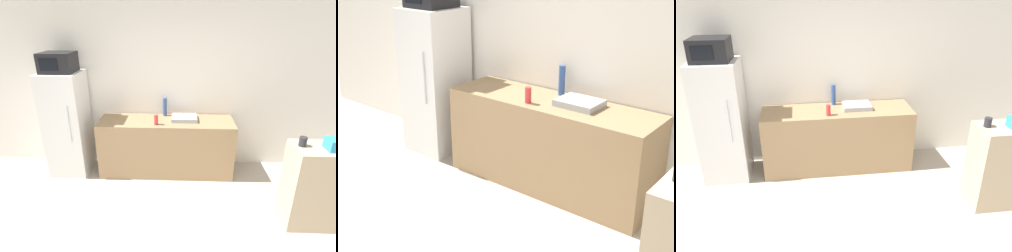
{
  "view_description": "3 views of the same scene",
  "coord_description": "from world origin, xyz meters",
  "views": [
    {
      "loc": [
        0.35,
        -1.48,
        2.37
      ],
      "look_at": [
        0.22,
        1.47,
        1.15
      ],
      "focal_mm": 28.0,
      "sensor_mm": 36.0,
      "label": 1
    },
    {
      "loc": [
        2.45,
        -1.21,
        2.29
      ],
      "look_at": [
        0.2,
        1.57,
        0.87
      ],
      "focal_mm": 50.0,
      "sensor_mm": 36.0,
      "label": 2
    },
    {
      "loc": [
        -0.31,
        -1.91,
        2.57
      ],
      "look_at": [
        0.16,
        1.6,
        0.96
      ],
      "focal_mm": 35.0,
      "sensor_mm": 36.0,
      "label": 3
    }
  ],
  "objects": [
    {
      "name": "sink_basin",
      "position": [
        0.44,
        2.34,
        0.92
      ],
      "size": [
        0.39,
        0.31,
        0.06
      ],
      "primitive_type": "cube",
      "color": "#9EA3A8",
      "rests_on": "counter"
    },
    {
      "name": "refrigerator",
      "position": [
        -1.39,
        2.28,
        0.82
      ],
      "size": [
        0.59,
        0.61,
        1.63
      ],
      "color": "silver",
      "rests_on": "ground_plane"
    },
    {
      "name": "shelf_cabinet",
      "position": [
        2.03,
        1.19,
        0.52
      ],
      "size": [
        0.76,
        0.43,
        1.03
      ],
      "primitive_type": "cube",
      "color": "tan",
      "rests_on": "ground_plane"
    },
    {
      "name": "wall_back",
      "position": [
        0.0,
        2.65,
        1.3
      ],
      "size": [
        8.0,
        0.06,
        2.6
      ],
      "primitive_type": "cube",
      "color": "white",
      "rests_on": "ground_plane"
    },
    {
      "name": "counter",
      "position": [
        0.16,
        2.3,
        0.45
      ],
      "size": [
        2.09,
        0.62,
        0.89
      ],
      "primitive_type": "cube",
      "color": "#937551",
      "rests_on": "ground_plane"
    },
    {
      "name": "jar",
      "position": [
        1.74,
        1.22,
        1.09
      ],
      "size": [
        0.08,
        0.08,
        0.11
      ],
      "primitive_type": "cylinder",
      "color": "#232328",
      "rests_on": "shelf_cabinet"
    },
    {
      "name": "microwave",
      "position": [
        -1.39,
        2.27,
        1.78
      ],
      "size": [
        0.46,
        0.42,
        0.28
      ],
      "color": "black",
      "rests_on": "refrigerator"
    },
    {
      "name": "bottle_short",
      "position": [
        0.02,
        2.12,
        0.97
      ],
      "size": [
        0.06,
        0.06,
        0.15
      ],
      "primitive_type": "cylinder",
      "color": "red",
      "rests_on": "counter"
    },
    {
      "name": "bottle_tall",
      "position": [
        0.13,
        2.52,
        1.04
      ],
      "size": [
        0.06,
        0.06,
        0.29
      ],
      "primitive_type": "cylinder",
      "color": "#2D4C8C",
      "rests_on": "counter"
    }
  ]
}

